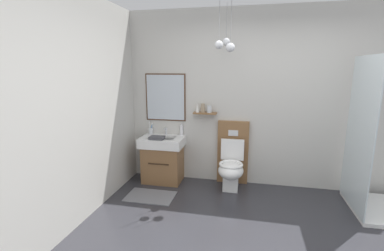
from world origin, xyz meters
TOP-DOWN VIEW (x-y plane):
  - wall_back at (-0.02, 1.80)m, footprint 4.44×0.66m
  - wall_left at (-2.16, 0.00)m, footprint 0.12×3.72m
  - bath_mat at (-1.54, 0.94)m, footprint 0.68×0.44m
  - vanity_sink_left at (-1.54, 1.54)m, footprint 0.67×0.49m
  - tap_on_left_sink at (-1.54, 1.71)m, footprint 0.03×0.13m
  - toilet at (-0.44, 1.54)m, footprint 0.48×0.63m
  - toothbrush_cup at (-1.80, 1.70)m, footprint 0.07×0.07m
  - soap_dispenser at (-1.28, 1.71)m, footprint 0.06×0.06m
  - folded_hand_towel at (-1.58, 1.39)m, footprint 0.22×0.16m
  - shower_tray at (1.43, 1.18)m, footprint 0.98×0.89m

SIDE VIEW (x-z plane):
  - bath_mat at x=-1.54m, z-range 0.00..0.01m
  - toilet at x=-0.44m, z-range -0.12..0.88m
  - vanity_sink_left at x=-1.54m, z-range 0.02..0.75m
  - shower_tray at x=1.43m, z-range -0.57..1.38m
  - folded_hand_towel at x=-1.58m, z-range 0.73..0.78m
  - toothbrush_cup at x=-1.80m, z-range 0.68..0.89m
  - tap_on_left_sink at x=-1.54m, z-range 0.75..0.86m
  - soap_dispenser at x=-1.28m, z-range 0.72..0.92m
  - wall_left at x=-2.16m, z-range 0.00..2.67m
  - wall_back at x=-0.02m, z-range 0.00..2.68m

